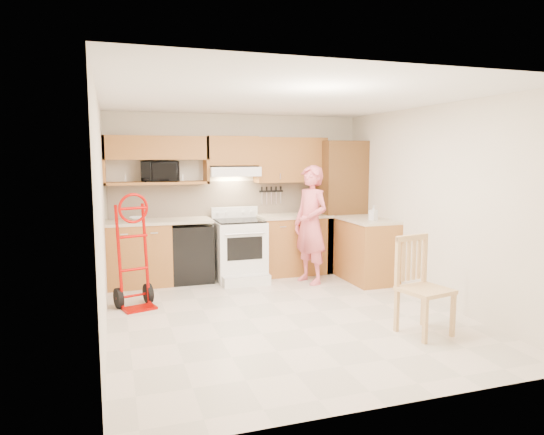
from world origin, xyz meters
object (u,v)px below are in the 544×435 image
person (311,225)px  hand_truck (135,257)px  microwave (160,171)px  range (240,245)px  dining_chair (425,286)px

person → hand_truck: bearing=-98.0°
microwave → person: microwave is taller
range → dining_chair: range is taller
range → dining_chair: bearing=-65.7°
microwave → dining_chair: 4.09m
microwave → hand_truck: microwave is taller
microwave → dining_chair: size_ratio=0.52×
dining_chair → microwave: bearing=115.9°
microwave → range: size_ratio=0.50×
microwave → dining_chair: bearing=-51.1°
range → hand_truck: (-1.57, -0.92, 0.10)m
microwave → person: (2.07, -0.79, -0.77)m
microwave → dining_chair: (2.39, -3.12, -1.12)m
person → microwave: bearing=-129.0°
range → person: (0.94, -0.46, 0.33)m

